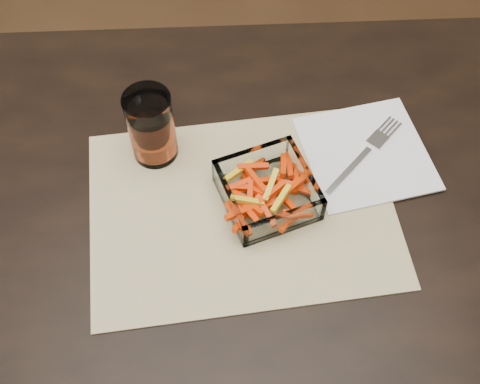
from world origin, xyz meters
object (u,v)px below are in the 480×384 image
(dining_table, at_px, (240,268))
(fork, at_px, (365,153))
(tumbler, at_px, (152,128))
(glass_bowl, at_px, (267,192))

(dining_table, relative_size, fork, 10.84)
(dining_table, distance_m, fork, 0.27)
(dining_table, bearing_deg, tumbler, 126.97)
(dining_table, height_order, fork, fork)
(glass_bowl, relative_size, fork, 1.10)
(tumbler, distance_m, fork, 0.33)
(glass_bowl, height_order, fork, glass_bowl)
(dining_table, bearing_deg, glass_bowl, 58.03)
(tumbler, bearing_deg, glass_bowl, -29.83)
(dining_table, relative_size, glass_bowl, 9.87)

